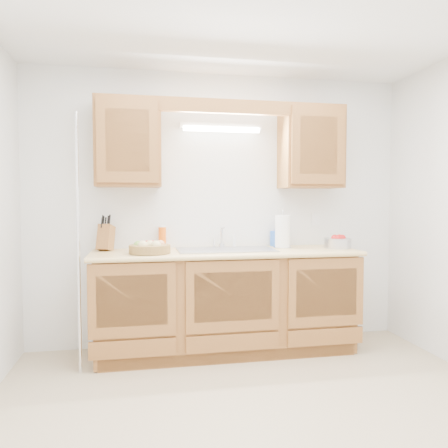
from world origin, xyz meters
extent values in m
plane|color=tan|center=(0.00, 0.00, 0.00)|extent=(3.50, 3.50, 0.00)
plane|color=white|center=(0.00, 0.00, 2.50)|extent=(3.50, 3.50, 0.00)
cube|color=silver|center=(0.00, 1.50, 1.25)|extent=(3.50, 0.02, 2.50)
cube|color=silver|center=(0.00, -1.50, 1.25)|extent=(3.50, 0.02, 2.50)
cube|color=#98632C|center=(0.00, 1.20, 0.44)|extent=(2.20, 0.60, 0.86)
cube|color=#DFBD75|center=(0.00, 1.19, 0.88)|extent=(2.30, 0.63, 0.04)
cube|color=#98632C|center=(-0.83, 1.33, 1.83)|extent=(0.55, 0.33, 0.75)
cube|color=#98632C|center=(0.83, 1.33, 1.83)|extent=(0.55, 0.33, 0.75)
cube|color=#98632C|center=(0.00, 1.19, 2.14)|extent=(2.20, 0.05, 0.12)
cylinder|color=white|center=(0.00, 1.40, 1.98)|extent=(0.70, 0.05, 0.05)
cube|color=white|center=(0.00, 1.43, 2.01)|extent=(0.76, 0.06, 0.05)
cube|color=#9E9EA3|center=(0.00, 1.21, 0.90)|extent=(0.84, 0.46, 0.01)
cube|color=#9E9EA3|center=(-0.21, 1.21, 0.82)|extent=(0.39, 0.40, 0.16)
cube|color=#9E9EA3|center=(0.21, 1.21, 0.82)|extent=(0.39, 0.40, 0.16)
cylinder|color=silver|center=(0.00, 1.41, 0.92)|extent=(0.06, 0.06, 0.04)
cylinder|color=silver|center=(0.00, 1.41, 1.00)|extent=(0.02, 0.02, 0.16)
cylinder|color=silver|center=(0.00, 1.35, 1.09)|extent=(0.02, 0.12, 0.02)
cylinder|color=white|center=(0.12, 1.41, 0.96)|extent=(0.03, 0.03, 0.12)
cylinder|color=silver|center=(-1.20, 0.94, 1.00)|extent=(0.03, 0.03, 2.00)
cube|color=white|center=(0.95, 1.49, 1.15)|extent=(0.08, 0.01, 0.12)
cylinder|color=olive|center=(-0.66, 1.08, 0.94)|extent=(0.35, 0.35, 0.07)
sphere|color=#D8C67F|center=(-0.72, 1.04, 0.97)|extent=(0.08, 0.08, 0.08)
sphere|color=#D8C67F|center=(-0.61, 1.03, 0.97)|extent=(0.08, 0.08, 0.08)
sphere|color=tan|center=(-0.57, 1.12, 0.97)|extent=(0.08, 0.08, 0.08)
sphere|color=red|center=(-0.68, 1.14, 0.97)|extent=(0.08, 0.08, 0.08)
sphere|color=#72A53F|center=(-0.75, 1.11, 0.97)|extent=(0.08, 0.08, 0.08)
sphere|color=#D8C67F|center=(-0.66, 1.07, 0.97)|extent=(0.08, 0.08, 0.08)
sphere|color=red|center=(-0.63, 1.16, 0.96)|extent=(0.07, 0.07, 0.07)
cube|color=#98632C|center=(-1.03, 1.37, 1.01)|extent=(0.16, 0.21, 0.25)
cylinder|color=black|center=(-1.06, 1.35, 1.14)|extent=(0.03, 0.04, 0.09)
cylinder|color=black|center=(-1.03, 1.35, 1.14)|extent=(0.03, 0.04, 0.09)
cylinder|color=black|center=(-1.00, 1.35, 1.15)|extent=(0.03, 0.04, 0.09)
cylinder|color=black|center=(-1.05, 1.39, 1.15)|extent=(0.03, 0.04, 0.09)
cylinder|color=black|center=(-1.01, 1.39, 1.16)|extent=(0.03, 0.04, 0.09)
cylinder|color=black|center=(-1.06, 1.42, 1.16)|extent=(0.03, 0.04, 0.09)
cylinder|color=black|center=(-1.00, 1.42, 1.16)|extent=(0.03, 0.04, 0.09)
cylinder|color=#F05E0D|center=(-0.54, 1.44, 1.00)|extent=(0.08, 0.08, 0.20)
cylinder|color=white|center=(-0.54, 1.44, 1.10)|extent=(0.07, 0.07, 0.01)
imported|color=blue|center=(0.54, 1.43, 1.01)|extent=(0.13, 0.13, 0.22)
cube|color=#CC333F|center=(0.54, 1.44, 0.90)|extent=(0.10, 0.07, 0.01)
cube|color=green|center=(0.54, 1.44, 0.91)|extent=(0.10, 0.07, 0.02)
cylinder|color=silver|center=(0.54, 1.26, 0.91)|extent=(0.17, 0.17, 0.01)
cylinder|color=silver|center=(0.54, 1.26, 1.07)|extent=(0.02, 0.02, 0.34)
cylinder|color=white|center=(0.54, 1.26, 1.05)|extent=(0.15, 0.15, 0.29)
sphere|color=silver|center=(0.54, 1.26, 1.24)|extent=(0.02, 0.02, 0.02)
cylinder|color=silver|center=(1.03, 1.17, 0.95)|extent=(0.28, 0.28, 0.09)
sphere|color=red|center=(1.00, 1.17, 0.99)|extent=(0.06, 0.06, 0.06)
sphere|color=red|center=(1.06, 1.19, 0.99)|extent=(0.06, 0.06, 0.06)
sphere|color=red|center=(1.03, 1.14, 0.99)|extent=(0.06, 0.06, 0.06)
sphere|color=red|center=(1.07, 1.15, 0.99)|extent=(0.06, 0.06, 0.06)
camera|label=1|loc=(-0.73, -2.53, 1.33)|focal=35.00mm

